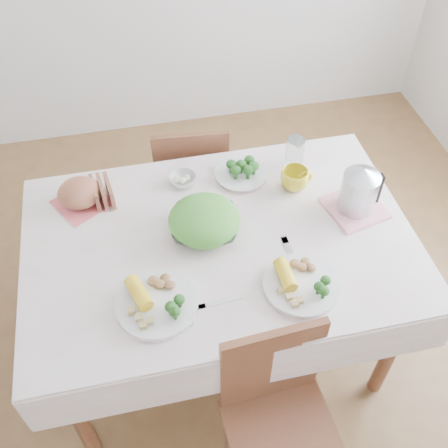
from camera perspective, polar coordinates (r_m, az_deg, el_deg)
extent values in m
plane|color=brown|center=(2.65, -0.34, -12.42)|extent=(3.60, 3.60, 0.00)
cube|color=brown|center=(2.33, -0.38, -7.82)|extent=(1.40, 0.90, 0.75)
cube|color=white|center=(2.02, -0.43, -1.72)|extent=(1.50, 1.00, 0.01)
cube|color=brown|center=(1.96, 6.61, -21.62)|extent=(0.41, 0.41, 0.85)
cube|color=brown|center=(2.75, -3.67, 5.89)|extent=(0.41, 0.41, 0.83)
imported|color=white|center=(2.02, -2.13, -0.19)|extent=(0.31, 0.31, 0.06)
cylinder|color=white|center=(1.84, -7.32, -8.67)|extent=(0.29, 0.29, 0.02)
cylinder|color=white|center=(1.89, 8.39, -6.62)|extent=(0.34, 0.34, 0.02)
cylinder|color=beige|center=(2.26, 1.85, 5.45)|extent=(0.27, 0.27, 0.02)
cube|color=#E75E62|center=(2.23, -15.16, 2.29)|extent=(0.27, 0.27, 0.00)
ellipsoid|color=brown|center=(2.19, -15.45, 3.31)|extent=(0.19, 0.18, 0.11)
imported|color=white|center=(2.23, -4.52, 4.82)|extent=(0.15, 0.15, 0.04)
imported|color=gold|center=(2.21, 7.68, 4.87)|extent=(0.12, 0.12, 0.09)
cylinder|color=white|center=(2.29, 7.65, 7.43)|extent=(0.09, 0.09, 0.15)
cube|color=pink|center=(2.18, 14.00, 1.71)|extent=(0.26, 0.26, 0.02)
cylinder|color=#B2B5BA|center=(2.11, 14.55, 3.84)|extent=(0.19, 0.19, 0.20)
cube|color=silver|center=(1.84, -3.85, -8.84)|extent=(0.03, 0.17, 0.00)
cube|color=silver|center=(1.98, 7.44, -3.62)|extent=(0.03, 0.20, 0.00)
cube|color=silver|center=(1.84, -0.37, -8.44)|extent=(0.16, 0.03, 0.00)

